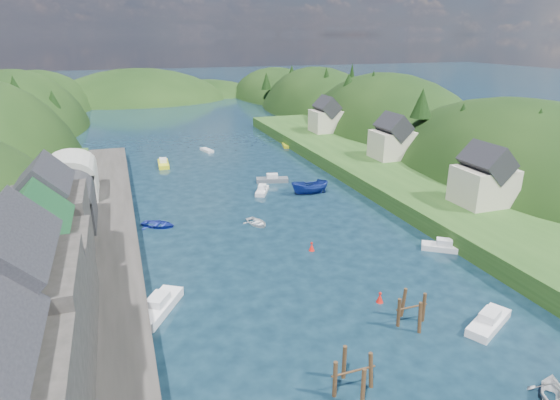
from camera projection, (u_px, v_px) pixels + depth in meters
name	position (u px, v px, depth m)	size (l,w,h in m)	color
ground	(239.00, 182.00, 81.30)	(600.00, 600.00, 0.00)	black
hillside_right	(385.00, 165.00, 119.96)	(36.00, 245.56, 48.00)	black
far_hills	(168.00, 123.00, 195.69)	(103.00, 68.00, 44.00)	black
hill_trees	(221.00, 106.00, 90.96)	(87.80, 149.12, 12.28)	black
quay_left	(80.00, 280.00, 46.82)	(12.00, 110.00, 2.00)	#2D2B28
terrace_left_grass	(1.00, 289.00, 44.57)	(12.00, 110.00, 2.50)	#234719
quayside_buildings	(26.00, 298.00, 32.05)	(8.00, 35.84, 12.90)	#2D2B28
boat_sheds	(67.00, 186.00, 61.70)	(7.00, 21.00, 7.50)	#2D2D30
terrace_right	(395.00, 177.00, 79.73)	(16.00, 120.00, 2.40)	#234719
right_bank_cottages	(387.00, 140.00, 86.53)	(9.00, 59.24, 8.41)	beige
piling_cluster_near	(353.00, 378.00, 33.12)	(3.43, 3.18, 3.54)	#382314
piling_cluster_far	(411.00, 312.00, 40.97)	(3.06, 2.87, 3.47)	#382314
channel_buoy_near	(380.00, 298.00, 44.55)	(0.70, 0.70, 1.10)	red
channel_buoy_far	(312.00, 247.00, 55.26)	(0.70, 0.70, 1.10)	red
moored_boats	(283.00, 243.00, 55.74)	(38.35, 87.55, 2.40)	silver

